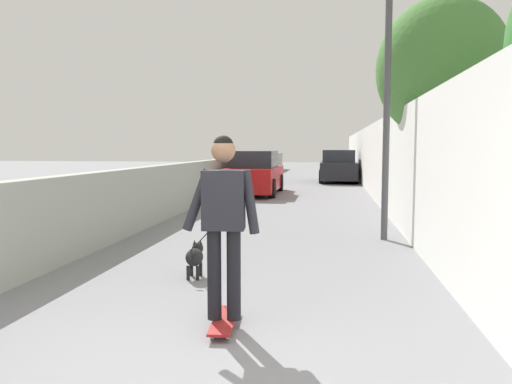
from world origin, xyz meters
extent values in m
plane|color=gray|center=(14.00, 0.00, 0.00)|extent=(80.00, 80.00, 0.00)
cube|color=#999E93|center=(12.00, 2.69, 0.63)|extent=(48.00, 0.30, 1.26)
cube|color=white|center=(12.00, -2.69, 1.23)|extent=(48.00, 0.30, 2.46)
cylinder|color=brown|center=(7.50, -3.35, 1.23)|extent=(0.32, 0.32, 2.46)
ellipsoid|color=#4C843D|center=(7.50, -3.35, 3.24)|extent=(2.61, 2.61, 2.84)
cylinder|color=#4C4C51|center=(6.05, -2.14, 2.14)|extent=(0.12, 0.12, 4.28)
cube|color=maroon|center=(1.20, -0.21, 0.07)|extent=(0.81, 0.26, 0.02)
cylinder|color=beige|center=(1.48, -0.12, 0.03)|extent=(0.06, 0.03, 0.06)
cylinder|color=beige|center=(1.49, -0.26, 0.03)|extent=(0.06, 0.03, 0.06)
cylinder|color=beige|center=(0.92, -0.16, 0.03)|extent=(0.06, 0.03, 0.06)
cylinder|color=beige|center=(0.93, -0.30, 0.03)|extent=(0.06, 0.03, 0.06)
cylinder|color=black|center=(1.20, -0.12, 0.50)|extent=(0.14, 0.14, 0.84)
cylinder|color=black|center=(1.21, -0.30, 0.50)|extent=(0.14, 0.14, 0.84)
cube|color=#26262D|center=(1.20, -0.21, 1.19)|extent=(0.25, 0.40, 0.54)
cylinder|color=#26262D|center=(1.19, 0.03, 1.19)|extent=(0.11, 0.29, 0.58)
cylinder|color=#26262D|center=(1.22, -0.45, 1.18)|extent=(0.10, 0.18, 0.59)
sphere|color=#9E7051|center=(1.20, -0.21, 1.64)|extent=(0.22, 0.22, 0.22)
sphere|color=black|center=(1.20, -0.21, 1.68)|extent=(0.19, 0.19, 0.19)
ellipsoid|color=black|center=(2.91, 0.54, 0.27)|extent=(0.36, 0.25, 0.22)
sphere|color=black|center=(3.14, 0.56, 0.34)|extent=(0.15, 0.15, 0.15)
cone|color=black|center=(3.14, 0.60, 0.42)|extent=(0.05, 0.05, 0.06)
cone|color=black|center=(3.15, 0.52, 0.42)|extent=(0.05, 0.05, 0.06)
cylinder|color=black|center=(3.02, 0.61, 0.09)|extent=(0.04, 0.04, 0.18)
cylinder|color=black|center=(3.03, 0.49, 0.09)|extent=(0.04, 0.04, 0.18)
cylinder|color=black|center=(2.80, 0.60, 0.09)|extent=(0.04, 0.04, 0.18)
cylinder|color=black|center=(2.81, 0.48, 0.09)|extent=(0.04, 0.04, 0.18)
cylinder|color=black|center=(2.69, 0.53, 0.35)|extent=(0.14, 0.04, 0.13)
cylinder|color=black|center=(2.06, 0.17, 0.73)|extent=(1.72, 0.76, 0.66)
cube|color=#B71414|center=(14.61, 1.54, 0.56)|extent=(4.30, 1.70, 0.80)
cube|color=#262B33|center=(14.61, 1.54, 1.24)|extent=(2.24, 1.50, 0.60)
cylinder|color=black|center=(15.95, 2.33, 0.32)|extent=(0.64, 0.22, 0.64)
cylinder|color=black|center=(15.95, 0.75, 0.32)|extent=(0.64, 0.22, 0.64)
cylinder|color=black|center=(13.28, 2.33, 0.32)|extent=(0.64, 0.22, 0.64)
cylinder|color=black|center=(13.28, 0.75, 0.32)|extent=(0.64, 0.22, 0.64)
cube|color=black|center=(21.62, -1.54, 0.56)|extent=(4.25, 1.70, 0.80)
cube|color=#262B33|center=(21.62, -1.54, 1.24)|extent=(2.21, 1.50, 0.60)
cylinder|color=black|center=(22.94, -0.75, 0.32)|extent=(0.64, 0.22, 0.64)
cylinder|color=black|center=(22.94, -2.33, 0.32)|extent=(0.64, 0.22, 0.64)
cylinder|color=black|center=(20.30, -0.75, 0.32)|extent=(0.64, 0.22, 0.64)
cylinder|color=black|center=(20.30, -2.33, 0.32)|extent=(0.64, 0.22, 0.64)
camera|label=1|loc=(-3.27, -1.16, 1.67)|focal=35.54mm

